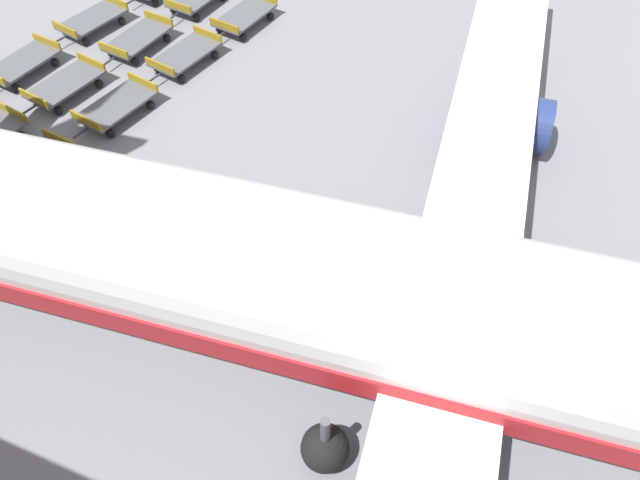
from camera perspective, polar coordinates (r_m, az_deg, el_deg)
name	(u,v)px	position (r m, az deg, el deg)	size (l,w,h in m)	color
airplane	(500,328)	(15.49, 16.11, -7.76)	(40.41, 44.95, 14.05)	white
baggage_dolly_row_near_col_b	(92,20)	(32.14, -20.11, 18.34)	(3.87, 2.27, 0.92)	#515459
baggage_dolly_row_near_col_c	(22,64)	(30.16, -25.59, 14.32)	(3.86, 2.04, 0.92)	#515459
baggage_dolly_row_mid_a_col_b	(138,39)	(30.11, -16.32, 17.21)	(3.85, 2.00, 0.92)	#515459
baggage_dolly_row_mid_a_col_c	(65,85)	(28.13, -22.26, 12.98)	(3.87, 2.17, 0.92)	#515459
baggage_dolly_row_mid_b_col_a	(245,16)	(30.88, -6.92, 19.64)	(3.86, 2.11, 0.92)	#515459
baggage_dolly_row_mid_b_col_b	(185,55)	(28.53, -12.22, 16.18)	(3.87, 2.21, 0.92)	#515459
baggage_dolly_row_mid_b_col_c	(117,106)	(26.25, -18.09, 11.53)	(3.87, 2.21, 0.92)	#515459
baggage_dolly_row_mid_b_col_d	(30,169)	(24.52, -25.00, 5.94)	(3.86, 2.01, 0.92)	#515459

